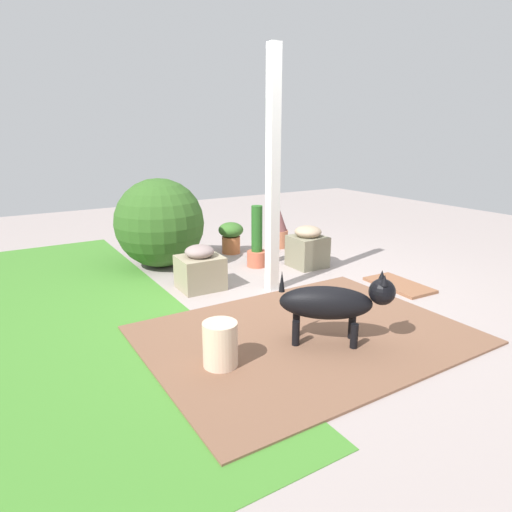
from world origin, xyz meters
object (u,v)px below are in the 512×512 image
object	(u,v)px
dog	(334,302)
terracotta_pot_tall	(257,245)
ceramic_urn	(220,345)
stone_planter_nearest	(307,247)
terracotta_pot_spiky	(278,227)
porch_pillar	(273,175)
round_shrub	(160,223)
stone_planter_mid	(200,269)
doormat	(399,285)
terracotta_pot_broad	(231,235)

from	to	relation	value
dog	terracotta_pot_tall	bearing A→B (deg)	-16.01
ceramic_urn	stone_planter_nearest	bearing A→B (deg)	-51.58
terracotta_pot_spiky	dog	world-z (taller)	terracotta_pot_spiky
stone_planter_nearest	dog	distance (m)	1.97
porch_pillar	round_shrub	world-z (taller)	porch_pillar
stone_planter_mid	porch_pillar	bearing A→B (deg)	-124.04
round_shrub	stone_planter_mid	bearing A→B (deg)	-176.70
porch_pillar	stone_planter_nearest	world-z (taller)	porch_pillar
dog	ceramic_urn	distance (m)	0.89
round_shrub	ceramic_urn	xyz separation A→B (m)	(-2.44, 0.49, -0.35)
round_shrub	ceramic_urn	distance (m)	2.52
dog	doormat	bearing A→B (deg)	-66.93
terracotta_pot_spiky	terracotta_pot_broad	size ratio (longest dim) A/B	1.46
porch_pillar	terracotta_pot_broad	xyz separation A→B (m)	(1.42, -0.31, -0.90)
porch_pillar	stone_planter_mid	world-z (taller)	porch_pillar
porch_pillar	ceramic_urn	distance (m)	1.85
doormat	terracotta_pot_spiky	bearing A→B (deg)	4.38
stone_planter_nearest	ceramic_urn	bearing A→B (deg)	128.42
terracotta_pot_broad	doormat	bearing A→B (deg)	-157.65
terracotta_pot_broad	ceramic_urn	bearing A→B (deg)	149.99
stone_planter_mid	doormat	bearing A→B (deg)	-120.13
round_shrub	doormat	distance (m)	2.71
porch_pillar	round_shrub	xyz separation A→B (m)	(1.36, 0.65, -0.63)
doormat	ceramic_urn	bearing A→B (deg)	101.73
stone_planter_nearest	stone_planter_mid	xyz separation A→B (m)	(-0.04, 1.38, -0.02)
porch_pillar	doormat	world-z (taller)	porch_pillar
ceramic_urn	terracotta_pot_spiky	bearing A→B (deg)	-41.10
ceramic_urn	terracotta_pot_broad	bearing A→B (deg)	-30.01
round_shrub	doormat	bearing A→B (deg)	-137.60
porch_pillar	stone_planter_nearest	size ratio (longest dim) A/B	4.70
terracotta_pot_broad	doormat	world-z (taller)	terracotta_pot_broad
terracotta_pot_spiky	dog	distance (m)	2.88
terracotta_pot_broad	terracotta_pot_tall	bearing A→B (deg)	177.88
stone_planter_nearest	terracotta_pot_tall	size ratio (longest dim) A/B	0.68
terracotta_pot_tall	stone_planter_mid	bearing A→B (deg)	111.63
stone_planter_mid	terracotta_pot_broad	world-z (taller)	stone_planter_mid
round_shrub	terracotta_pot_tall	world-z (taller)	round_shrub
stone_planter_nearest	porch_pillar	bearing A→B (deg)	119.04
terracotta_pot_spiky	porch_pillar	bearing A→B (deg)	143.67
porch_pillar	round_shrub	distance (m)	1.63
porch_pillar	stone_planter_nearest	bearing A→B (deg)	-60.96
doormat	stone_planter_mid	bearing A→B (deg)	59.87
doormat	porch_pillar	bearing A→B (deg)	62.01
dog	doormat	size ratio (longest dim) A/B	1.10
dog	terracotta_pot_spiky	bearing A→B (deg)	-26.31
ceramic_urn	porch_pillar	bearing A→B (deg)	-46.24
porch_pillar	dog	distance (m)	1.49
round_shrub	terracotta_pot_spiky	world-z (taller)	round_shrub
ceramic_urn	dog	bearing A→B (deg)	-98.77
porch_pillar	terracotta_pot_tall	xyz separation A→B (m)	(0.75, -0.29, -0.88)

